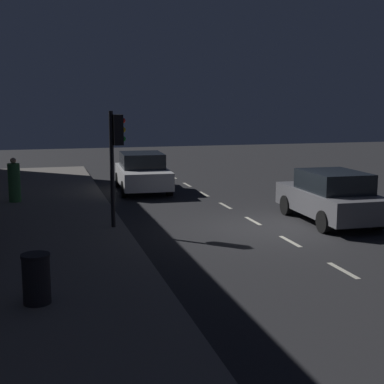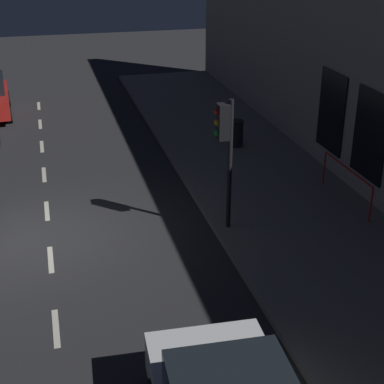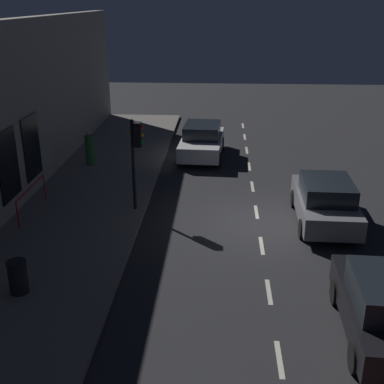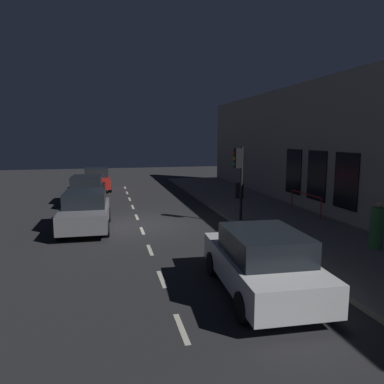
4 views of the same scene
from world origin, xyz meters
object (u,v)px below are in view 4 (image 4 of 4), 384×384
(traffic_light, at_px, (239,168))
(parked_car_2, at_px, (87,190))
(parked_car_3, at_px, (86,211))
(parked_car_1, at_px, (262,262))
(parked_car_0, at_px, (96,179))
(trash_bin, at_px, (240,191))
(pedestrian_0, at_px, (377,227))

(traffic_light, bearing_deg, parked_car_2, 135.04)
(parked_car_3, bearing_deg, parked_car_1, 122.86)
(traffic_light, relative_size, parked_car_1, 0.75)
(traffic_light, height_order, parked_car_2, traffic_light)
(parked_car_0, xyz_separation_m, trash_bin, (8.44, -6.26, -0.19))
(parked_car_0, bearing_deg, trash_bin, 140.50)
(parked_car_2, bearing_deg, parked_car_0, -91.76)
(trash_bin, bearing_deg, pedestrian_0, -85.71)
(parked_car_0, relative_size, pedestrian_0, 2.49)
(traffic_light, height_order, pedestrian_0, traffic_light)
(pedestrian_0, xyz_separation_m, trash_bin, (-0.78, 10.42, -0.26))
(parked_car_2, xyz_separation_m, trash_bin, (8.85, -1.11, -0.19))
(parked_car_2, distance_m, trash_bin, 8.92)
(parked_car_1, xyz_separation_m, parked_car_2, (-4.68, 13.53, -0.00))
(pedestrian_0, distance_m, trash_bin, 10.45)
(parked_car_1, height_order, parked_car_2, same)
(parked_car_1, bearing_deg, parked_car_0, 105.92)
(traffic_light, xyz_separation_m, parked_car_1, (-1.98, -6.88, -1.68))
(parked_car_2, bearing_deg, parked_car_1, 111.80)
(traffic_light, height_order, parked_car_1, traffic_light)
(traffic_light, distance_m, parked_car_1, 7.36)
(parked_car_3, bearing_deg, parked_car_2, -86.32)
(pedestrian_0, bearing_deg, traffic_light, -104.68)
(parked_car_0, xyz_separation_m, parked_car_3, (-0.19, -11.31, 0.00))
(parked_car_1, relative_size, parked_car_3, 1.03)
(traffic_light, bearing_deg, pedestrian_0, -58.64)
(traffic_light, distance_m, parked_car_3, 6.68)
(parked_car_2, distance_m, pedestrian_0, 15.02)
(parked_car_0, bearing_deg, traffic_light, 114.97)
(parked_car_0, distance_m, parked_car_2, 5.17)
(parked_car_0, height_order, parked_car_2, same)
(parked_car_3, xyz_separation_m, trash_bin, (8.64, 5.04, -0.19))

